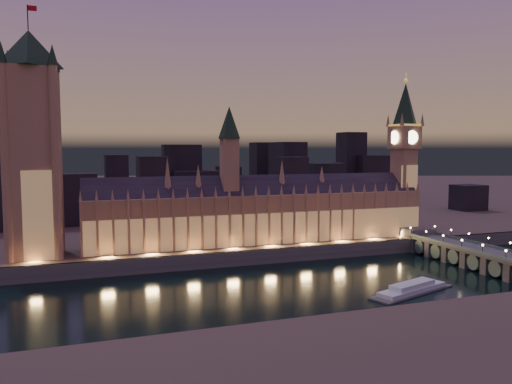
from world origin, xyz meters
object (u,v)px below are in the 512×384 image
object	(u,v)px
victoria_tower	(32,134)
elizabeth_tower	(404,145)
palace_of_westminster	(261,211)
river_boat	(412,289)
westminster_bridge	(476,256)

from	to	relation	value
victoria_tower	elizabeth_tower	bearing A→B (deg)	-0.00
palace_of_westminster	victoria_tower	xyz separation A→B (m)	(-120.65, 0.18, 43.16)
palace_of_westminster	victoria_tower	size ratio (longest dim) A/B	1.63
elizabeth_tower	palace_of_westminster	bearing A→B (deg)	-179.90
river_boat	westminster_bridge	bearing A→B (deg)	24.69
westminster_bridge	elizabeth_tower	bearing A→B (deg)	89.07
palace_of_westminster	elizabeth_tower	bearing A→B (deg)	0.10
palace_of_westminster	elizabeth_tower	distance (m)	104.68
elizabeth_tower	westminster_bridge	bearing A→B (deg)	-90.93
palace_of_westminster	elizabeth_tower	xyz separation A→B (m)	(97.35, 0.18, 38.48)
palace_of_westminster	victoria_tower	bearing A→B (deg)	179.91
westminster_bridge	palace_of_westminster	bearing A→B (deg)	145.90
palace_of_westminster	river_boat	size ratio (longest dim) A/B	4.31
palace_of_westminster	westminster_bridge	xyz separation A→B (m)	(96.29, -65.19, -20.38)
westminster_bridge	river_boat	world-z (taller)	westminster_bridge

